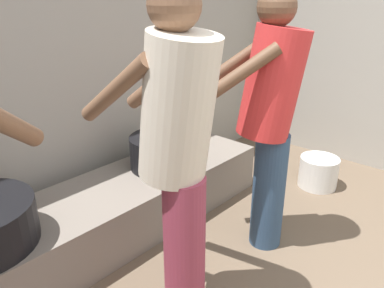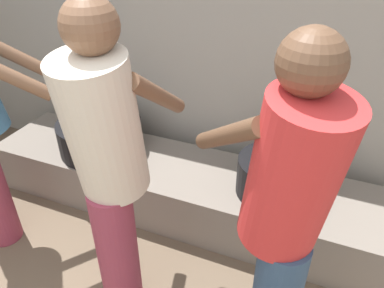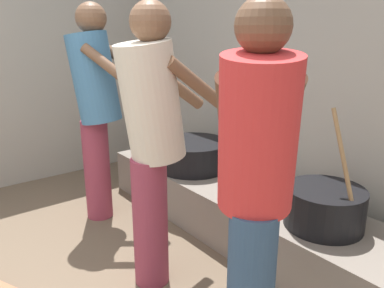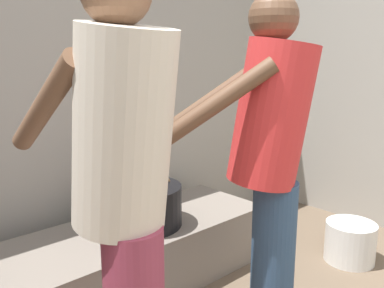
% 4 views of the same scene
% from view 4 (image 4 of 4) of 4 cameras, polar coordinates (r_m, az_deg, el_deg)
% --- Properties ---
extents(block_enclosure_rear, '(4.89, 0.20, 1.90)m').
position_cam_4_polar(block_enclosure_rear, '(2.51, -22.60, 3.35)').
color(block_enclosure_rear, '#9E998E').
rests_on(block_enclosure_rear, ground_plane).
extents(cooking_pot_main, '(0.44, 0.44, 0.68)m').
position_cam_4_polar(cooking_pot_main, '(2.36, -6.89, -8.40)').
color(cooking_pot_main, black).
rests_on(cooking_pot_main, hearth_ledge).
extents(cook_in_cream_shirt, '(0.35, 0.66, 1.58)m').
position_cam_4_polar(cook_in_cream_shirt, '(1.31, -9.36, -5.35)').
color(cook_in_cream_shirt, '#8C3347').
rests_on(cook_in_cream_shirt, ground_plane).
extents(cook_in_red_shirt, '(0.68, 0.68, 1.55)m').
position_cam_4_polar(cook_in_red_shirt, '(1.82, 10.73, -1.11)').
color(cook_in_red_shirt, navy).
rests_on(cook_in_red_shirt, ground_plane).
extents(bucket_white_plastic, '(0.31, 0.31, 0.25)m').
position_cam_4_polar(bucket_white_plastic, '(2.89, 21.07, -12.55)').
color(bucket_white_plastic, silver).
rests_on(bucket_white_plastic, ground_plane).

